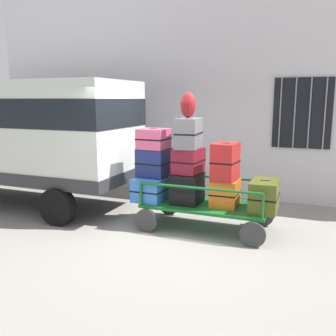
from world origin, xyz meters
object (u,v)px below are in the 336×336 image
Objects in this scene: van at (23,130)px; luggage_cart at (206,209)px; suitcase_midright_bottom at (264,196)px; suitcase_midleft_bottom at (188,188)px; suitcase_left_bottom at (153,188)px; suitcase_center_bottom at (225,193)px; suitcase_center_middle at (225,162)px; suitcase_left_middle at (154,162)px; suitcase_midleft_top at (189,133)px; backpack at (188,105)px; suitcase_midleft_middle at (188,161)px; suitcase_left_top at (154,139)px.

luggage_cart is (4.18, -0.14, -1.26)m from van.
suitcase_midright_bottom is (1.01, -0.02, 0.34)m from luggage_cart.
luggage_cart is 3.72× the size of suitcase_midleft_bottom.
luggage_cart is 1.07m from suitcase_midright_bottom.
suitcase_left_bottom is 1.46× the size of suitcase_center_bottom.
van is 7.78× the size of suitcase_center_middle.
suitcase_midleft_top reaches higher than suitcase_left_middle.
luggage_cart is 5.14× the size of backpack.
suitcase_midleft_middle is 0.67m from suitcase_center_middle.
van is 8.19× the size of suitcase_midleft_bottom.
suitcase_center_middle is (4.51, -0.17, -0.39)m from van.
suitcase_midleft_middle is 0.98m from backpack.
backpack is at bearing -1.75° from suitcase_left_middle.
suitcase_midleft_top is 1.22m from suitcase_center_bottom.
suitcase_left_top is (3.17, -0.15, -0.05)m from van.
luggage_cart is at bearing -1.94° from van.
suitcase_midright_bottom is (0.67, -0.05, 0.02)m from suitcase_center_bottom.
suitcase_center_middle reaches higher than suitcase_left_bottom.
backpack is (-0.36, 0.00, 1.82)m from luggage_cart.
suitcase_left_bottom is (-1.01, -0.04, 0.30)m from luggage_cart.
suitcase_midleft_top is 0.81m from suitcase_center_middle.
suitcase_midleft_middle reaches higher than suitcase_midright_bottom.
van is 9.40× the size of suitcase_left_top.
suitcase_midleft_bottom is (3.84, -0.17, -0.91)m from van.
suitcase_left_middle is at bearing 178.08° from suitcase_midleft_middle.
suitcase_left_bottom is at bearing -90.00° from suitcase_left_middle.
van reaches higher than suitcase_midleft_middle.
suitcase_left_bottom is 0.67m from suitcase_midleft_bottom.
suitcase_left_middle is 0.79m from suitcase_midleft_bottom.
suitcase_midleft_top is (-0.34, -0.00, 1.33)m from luggage_cart.
suitcase_left_top is 1.21× the size of backpack.
luggage_cart is at bearing 0.36° from suitcase_midleft_top.
suitcase_midleft_bottom is 0.85m from suitcase_center_middle.
suitcase_left_middle is at bearing 178.66° from luggage_cart.
suitcase_midright_bottom reaches higher than luggage_cart.
suitcase_midleft_bottom reaches higher than luggage_cart.
suitcase_left_top is at bearing -179.59° from luggage_cart.
suitcase_left_middle is at bearing 90.00° from suitcase_left_top.
backpack is (-0.02, 0.01, 0.49)m from suitcase_midleft_top.
backpack reaches higher than suitcase_left_top.
suitcase_left_top is (-0.00, -0.03, 0.44)m from suitcase_left_middle.
suitcase_center_bottom reaches higher than luggage_cart.
backpack reaches higher than suitcase_midleft_middle.
suitcase_center_bottom is at bearing 1.46° from suitcase_left_top.
suitcase_left_middle is at bearing 178.66° from suitcase_midright_bottom.
van reaches higher than suitcase_midleft_bottom.
suitcase_left_top is (0.00, 0.03, 0.92)m from suitcase_left_bottom.
luggage_cart is 0.91m from suitcase_midleft_middle.
suitcase_midleft_middle is (3.84, -0.14, -0.42)m from van.
suitcase_left_middle reaches higher than suitcase_midright_bottom.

